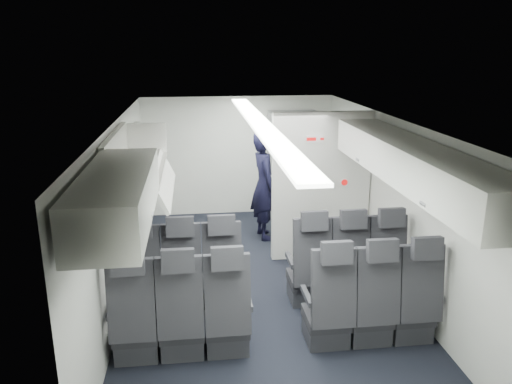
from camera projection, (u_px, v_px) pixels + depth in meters
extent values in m
cube|color=black|center=(260.00, 285.00, 6.51)|extent=(3.40, 6.00, 0.01)
cube|color=white|center=(260.00, 121.00, 5.91)|extent=(3.40, 6.00, 0.01)
cube|color=silver|center=(238.00, 156.00, 9.06)|extent=(3.40, 0.01, 2.15)
cube|color=silver|center=(319.00, 344.00, 3.35)|extent=(3.40, 0.01, 2.15)
cube|color=silver|center=(120.00, 212.00, 6.01)|extent=(0.01, 6.00, 2.15)
cube|color=silver|center=(391.00, 202.00, 6.41)|extent=(0.01, 6.00, 2.15)
cube|color=white|center=(260.00, 124.00, 5.92)|extent=(0.25, 5.52, 0.03)
cube|color=#27272A|center=(145.00, 288.00, 5.84)|extent=(0.44, 0.46, 0.12)
cube|color=#2D2D33|center=(146.00, 301.00, 5.88)|extent=(0.42, 0.42, 0.22)
cube|color=#27272A|center=(141.00, 261.00, 5.50)|extent=(0.44, 0.20, 0.80)
cube|color=#27272A|center=(138.00, 228.00, 5.34)|extent=(0.30, 0.12, 0.23)
cube|color=#2D2D33|center=(124.00, 269.00, 5.70)|extent=(0.05, 0.40, 0.06)
cube|color=#2D2D33|center=(162.00, 267.00, 5.76)|extent=(0.05, 0.40, 0.06)
cube|color=#27272A|center=(184.00, 286.00, 5.89)|extent=(0.44, 0.46, 0.12)
cube|color=#2D2D33|center=(184.00, 298.00, 5.94)|extent=(0.42, 0.42, 0.22)
cube|color=#27272A|center=(182.00, 259.00, 5.56)|extent=(0.44, 0.20, 0.80)
cube|color=#27272A|center=(180.00, 227.00, 5.40)|extent=(0.30, 0.12, 0.23)
cube|color=#2D2D33|center=(163.00, 267.00, 5.76)|extent=(0.05, 0.40, 0.06)
cube|color=#2D2D33|center=(202.00, 265.00, 5.81)|extent=(0.05, 0.40, 0.06)
cube|color=#27272A|center=(222.00, 284.00, 5.95)|extent=(0.44, 0.46, 0.12)
cube|color=#2D2D33|center=(222.00, 296.00, 5.99)|extent=(0.42, 0.42, 0.22)
cube|color=#27272A|center=(222.00, 257.00, 5.61)|extent=(0.44, 0.20, 0.80)
cube|color=#27272A|center=(222.00, 225.00, 5.45)|extent=(0.30, 0.12, 0.23)
cube|color=#2D2D33|center=(202.00, 265.00, 5.81)|extent=(0.05, 0.40, 0.06)
cube|color=#2D2D33|center=(240.00, 263.00, 5.86)|extent=(0.05, 0.40, 0.06)
cube|color=#27272A|center=(307.00, 279.00, 6.07)|extent=(0.44, 0.46, 0.12)
cube|color=#2D2D33|center=(307.00, 291.00, 6.11)|extent=(0.42, 0.42, 0.22)
cube|color=#27272A|center=(312.00, 252.00, 5.73)|extent=(0.44, 0.20, 0.80)
cube|color=#27272A|center=(315.00, 221.00, 5.57)|extent=(0.30, 0.12, 0.23)
cube|color=#2D2D33|center=(290.00, 260.00, 5.94)|extent=(0.05, 0.40, 0.06)
cube|color=#2D2D33|center=(326.00, 258.00, 5.99)|extent=(0.05, 0.40, 0.06)
cube|color=#27272A|center=(343.00, 277.00, 6.12)|extent=(0.44, 0.46, 0.12)
cube|color=#2D2D33|center=(342.00, 289.00, 6.17)|extent=(0.42, 0.42, 0.22)
cube|color=#27272A|center=(350.00, 250.00, 5.79)|extent=(0.44, 0.20, 0.80)
cube|color=#27272A|center=(353.00, 219.00, 5.63)|extent=(0.30, 0.12, 0.23)
cube|color=#2D2D33|center=(327.00, 258.00, 5.99)|extent=(0.05, 0.40, 0.06)
cube|color=#2D2D33|center=(362.00, 256.00, 6.04)|extent=(0.05, 0.40, 0.06)
cube|color=#27272A|center=(378.00, 275.00, 6.18)|extent=(0.44, 0.46, 0.12)
cube|color=#2D2D33|center=(377.00, 287.00, 6.22)|extent=(0.42, 0.42, 0.22)
cube|color=#27272A|center=(387.00, 248.00, 5.84)|extent=(0.44, 0.20, 0.80)
cube|color=#27272A|center=(392.00, 218.00, 5.68)|extent=(0.30, 0.12, 0.23)
cube|color=#2D2D33|center=(363.00, 256.00, 6.04)|extent=(0.05, 0.40, 0.06)
cube|color=#2D2D33|center=(398.00, 254.00, 6.09)|extent=(0.05, 0.40, 0.06)
cube|color=#27272A|center=(137.00, 330.00, 4.98)|extent=(0.44, 0.46, 0.12)
cube|color=#2D2D33|center=(138.00, 344.00, 5.03)|extent=(0.42, 0.42, 0.22)
cube|color=#27272A|center=(131.00, 301.00, 4.64)|extent=(0.44, 0.20, 0.80)
cube|color=#27272A|center=(127.00, 263.00, 4.48)|extent=(0.30, 0.12, 0.23)
cube|color=#2D2D33|center=(112.00, 308.00, 4.85)|extent=(0.05, 0.40, 0.06)
cube|color=#2D2D33|center=(157.00, 305.00, 4.90)|extent=(0.05, 0.40, 0.06)
cube|color=#27272A|center=(182.00, 327.00, 5.03)|extent=(0.44, 0.46, 0.12)
cube|color=#2D2D33|center=(183.00, 341.00, 5.08)|extent=(0.42, 0.42, 0.22)
cube|color=#27272A|center=(180.00, 298.00, 4.70)|extent=(0.44, 0.20, 0.80)
cube|color=#27272A|center=(178.00, 261.00, 4.54)|extent=(0.30, 0.12, 0.23)
cube|color=#2D2D33|center=(159.00, 305.00, 4.90)|extent=(0.05, 0.40, 0.06)
cube|color=#2D2D33|center=(203.00, 303.00, 4.95)|extent=(0.05, 0.40, 0.06)
cube|color=#27272A|center=(227.00, 324.00, 5.09)|extent=(0.44, 0.46, 0.12)
cube|color=#2D2D33|center=(227.00, 338.00, 5.13)|extent=(0.42, 0.42, 0.22)
cube|color=#27272A|center=(228.00, 295.00, 4.75)|extent=(0.44, 0.20, 0.80)
cube|color=#27272A|center=(227.00, 258.00, 4.59)|extent=(0.30, 0.12, 0.23)
cube|color=#2D2D33|center=(204.00, 302.00, 4.95)|extent=(0.05, 0.40, 0.06)
cube|color=#2D2D33|center=(248.00, 300.00, 5.01)|extent=(0.05, 0.40, 0.06)
cube|color=#27272A|center=(326.00, 318.00, 5.21)|extent=(0.44, 0.46, 0.12)
cube|color=#2D2D33|center=(325.00, 331.00, 5.26)|extent=(0.42, 0.42, 0.22)
cube|color=#27272A|center=(334.00, 289.00, 4.88)|extent=(0.44, 0.20, 0.80)
cube|color=#27272A|center=(337.00, 253.00, 4.72)|extent=(0.30, 0.12, 0.23)
cube|color=#2D2D33|center=(307.00, 296.00, 5.08)|extent=(0.05, 0.40, 0.06)
cube|color=#2D2D33|center=(349.00, 294.00, 5.13)|extent=(0.05, 0.40, 0.06)
cube|color=#27272A|center=(368.00, 315.00, 5.27)|extent=(0.44, 0.46, 0.12)
cube|color=#2D2D33|center=(367.00, 328.00, 5.31)|extent=(0.42, 0.42, 0.22)
cube|color=#27272A|center=(378.00, 286.00, 4.93)|extent=(0.44, 0.20, 0.80)
cube|color=#27272A|center=(383.00, 250.00, 4.77)|extent=(0.30, 0.12, 0.23)
cube|color=#2D2D33|center=(350.00, 294.00, 5.13)|extent=(0.05, 0.40, 0.06)
cube|color=#2D2D33|center=(391.00, 291.00, 5.18)|extent=(0.05, 0.40, 0.06)
cube|color=#27272A|center=(408.00, 312.00, 5.32)|extent=(0.44, 0.46, 0.12)
cube|color=#2D2D33|center=(407.00, 325.00, 5.36)|extent=(0.42, 0.42, 0.22)
cube|color=#27272A|center=(421.00, 283.00, 4.98)|extent=(0.44, 0.20, 0.80)
cube|color=#27272A|center=(427.00, 248.00, 4.82)|extent=(0.30, 0.12, 0.23)
cube|color=#2D2D33|center=(391.00, 291.00, 5.19)|extent=(0.05, 0.40, 0.06)
cube|color=#2D2D33|center=(432.00, 289.00, 5.24)|extent=(0.05, 0.40, 0.06)
cube|color=white|center=(117.00, 197.00, 3.92)|extent=(0.52, 1.80, 0.40)
cylinder|color=slate|center=(151.00, 215.00, 3.99)|extent=(0.04, 0.10, 0.04)
cube|color=#9E9E93|center=(140.00, 169.00, 5.64)|extent=(0.52, 1.70, 0.04)
cube|color=white|center=(116.00, 152.00, 5.55)|extent=(0.06, 1.70, 0.44)
cube|color=white|center=(131.00, 169.00, 4.79)|extent=(0.52, 0.04, 0.40)
cube|color=white|center=(146.00, 139.00, 6.37)|extent=(0.52, 0.04, 0.40)
cube|color=white|center=(163.00, 178.00, 5.70)|extent=(0.21, 1.61, 0.38)
cube|color=white|center=(454.00, 185.00, 4.25)|extent=(0.52, 1.80, 0.40)
cylinder|color=slate|center=(424.00, 204.00, 4.27)|extent=(0.04, 0.10, 0.04)
cube|color=white|center=(380.00, 146.00, 5.92)|extent=(0.52, 1.70, 0.40)
cylinder|color=slate|center=(359.00, 160.00, 5.93)|extent=(0.04, 0.10, 0.04)
cube|color=silver|center=(321.00, 187.00, 7.09)|extent=(1.40, 0.12, 2.13)
cube|color=white|center=(315.00, 139.00, 6.80)|extent=(0.24, 0.01, 0.10)
cube|color=red|center=(311.00, 139.00, 6.79)|extent=(0.13, 0.01, 0.04)
cube|color=red|center=(322.00, 139.00, 6.80)|extent=(0.05, 0.01, 0.03)
cylinder|color=white|center=(344.00, 182.00, 7.04)|extent=(0.11, 0.01, 0.11)
cylinder|color=red|center=(345.00, 182.00, 7.03)|extent=(0.09, 0.01, 0.09)
cube|color=#939399|center=(292.00, 165.00, 8.95)|extent=(0.85, 0.50, 1.90)
cube|color=#3F3F42|center=(295.00, 193.00, 8.83)|extent=(0.80, 0.01, 0.02)
cube|color=#3F3F42|center=(295.00, 165.00, 8.68)|extent=(0.80, 0.01, 0.02)
cube|color=#3F3F42|center=(296.00, 137.00, 8.54)|extent=(0.80, 0.01, 0.02)
cube|color=silver|center=(139.00, 187.00, 7.52)|extent=(0.10, 0.92, 1.86)
cylinder|color=black|center=(141.00, 155.00, 7.39)|extent=(0.03, 0.22, 0.22)
cube|color=gold|center=(145.00, 179.00, 7.80)|extent=(0.02, 0.10, 0.75)
cylinder|color=white|center=(129.00, 177.00, 6.71)|extent=(0.01, 0.11, 0.11)
cylinder|color=red|center=(130.00, 177.00, 6.71)|extent=(0.01, 0.09, 0.09)
imported|color=black|center=(264.00, 185.00, 7.92)|extent=(0.51, 0.69, 1.74)
cube|color=black|center=(139.00, 161.00, 5.51)|extent=(0.37, 0.27, 0.22)
cube|color=white|center=(277.00, 178.00, 7.86)|extent=(0.22, 0.07, 0.15)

